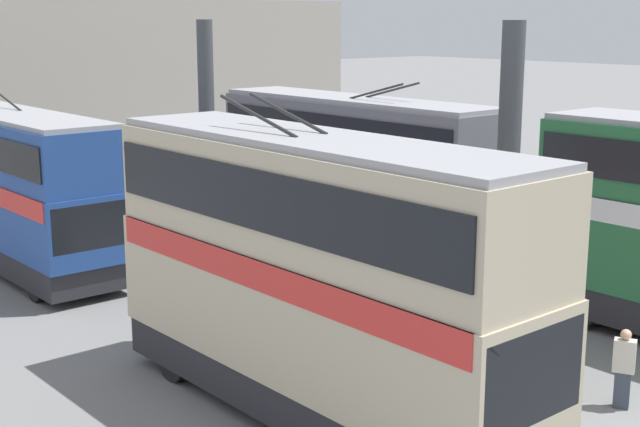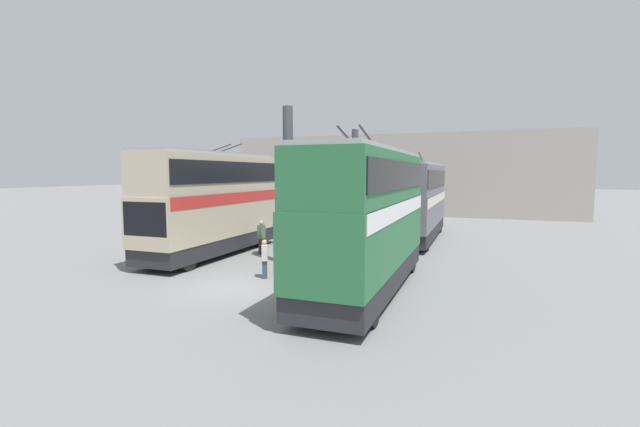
% 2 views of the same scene
% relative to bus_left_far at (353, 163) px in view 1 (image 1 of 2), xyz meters
% --- Properties ---
extents(depot_back_wall, '(0.50, 36.00, 8.39)m').
position_rel_bus_left_far_xyz_m(depot_back_wall, '(15.78, 4.71, 1.36)').
color(depot_back_wall, '#A8A093').
rests_on(depot_back_wall, ground_plane).
extents(support_column_near, '(0.86, 0.86, 7.48)m').
position_rel_bus_left_far_xyz_m(support_column_near, '(-9.94, 4.71, 0.78)').
color(support_column_near, '#42474C').
rests_on(support_column_near, ground_plane).
extents(support_column_far, '(0.86, 0.86, 7.48)m').
position_rel_bus_left_far_xyz_m(support_column_far, '(1.44, 4.71, 0.78)').
color(support_column_far, '#42474C').
rests_on(support_column_far, ground_plane).
extents(bus_left_far, '(11.17, 2.54, 5.62)m').
position_rel_bus_left_far_xyz_m(bus_left_far, '(0.00, 0.00, 0.00)').
color(bus_left_far, black).
rests_on(bus_left_far, ground_plane).
extents(bus_right_mid, '(9.94, 2.54, 6.07)m').
position_rel_bus_left_far_xyz_m(bus_right_mid, '(-9.28, 9.42, 0.25)').
color(bus_right_mid, black).
rests_on(bus_right_mid, ground_plane).
extents(bus_right_far, '(10.11, 2.54, 5.40)m').
position_rel_bus_left_far_xyz_m(bus_right_far, '(4.84, 9.42, -0.13)').
color(bus_right_far, black).
rests_on(bus_right_far, ground_plane).
extents(person_by_right_row, '(0.45, 0.31, 1.82)m').
position_rel_bus_left_far_xyz_m(person_by_right_row, '(-8.04, 7.21, -1.87)').
color(person_by_right_row, '#2D2D33').
rests_on(person_by_right_row, ground_plane).
extents(person_aisle_midway, '(0.45, 0.48, 1.78)m').
position_rel_bus_left_far_xyz_m(person_aisle_midway, '(-4.32, 3.78, -1.89)').
color(person_aisle_midway, '#384251').
rests_on(person_aisle_midway, ground_plane).
extents(person_aisle_foreground, '(0.48, 0.40, 1.63)m').
position_rel_bus_left_far_xyz_m(person_aisle_foreground, '(-12.79, 4.49, -1.99)').
color(person_aisle_foreground, '#384251').
rests_on(person_aisle_foreground, ground_plane).
extents(oil_drum, '(0.60, 0.60, 0.94)m').
position_rel_bus_left_far_xyz_m(oil_drum, '(0.86, 2.80, -2.37)').
color(oil_drum, '#933828').
rests_on(oil_drum, ground_plane).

